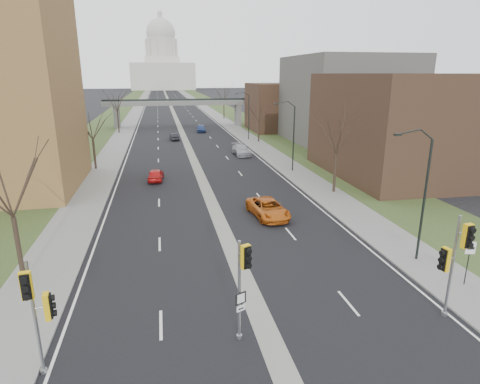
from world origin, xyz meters
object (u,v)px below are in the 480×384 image
object	(u,v)px
signal_pole_median	(243,274)
car_left_near	(156,175)
signal_pole_left	(37,304)
car_left_far	(174,137)
signal_pole_right	(455,254)
car_right_far	(201,128)
speed_limit_sign	(469,255)
car_right_mid	(241,150)
car_right_near	(268,208)

from	to	relation	value
signal_pole_median	car_left_near	xyz separation A→B (m)	(-4.03, 30.72, -2.77)
signal_pole_left	signal_pole_median	distance (m)	8.34
car_left_far	signal_pole_left	bearing A→B (deg)	76.63
signal_pole_right	car_right_far	world-z (taller)	signal_pole_right
speed_limit_sign	car_left_near	bearing A→B (deg)	131.87
signal_pole_median	signal_pole_right	size ratio (longest dim) A/B	0.91
speed_limit_sign	car_right_mid	bearing A→B (deg)	106.60
signal_pole_median	car_left_far	xyz separation A→B (m)	(-0.73, 60.43, -2.82)
speed_limit_sign	car_right_near	world-z (taller)	speed_limit_sign
car_right_far	signal_pole_right	bearing A→B (deg)	-81.91
car_left_near	car_right_near	distance (m)	17.38
car_right_near	speed_limit_sign	bearing A→B (deg)	-65.47
signal_pole_median	car_right_near	xyz separation A→B (m)	(5.57, 16.23, -2.70)
speed_limit_sign	car_right_near	bearing A→B (deg)	130.42
signal_pole_left	signal_pole_median	size ratio (longest dim) A/B	1.03
signal_pole_right	car_right_near	size ratio (longest dim) A/B	0.99
signal_pole_median	car_left_near	size ratio (longest dim) A/B	1.21
signal_pole_left	car_right_mid	world-z (taller)	signal_pole_left
speed_limit_sign	car_left_far	size ratio (longest dim) A/B	0.68
speed_limit_sign	car_left_near	size ratio (longest dim) A/B	0.65
car_right_near	car_right_far	world-z (taller)	car_right_near
car_left_far	car_right_near	size ratio (longest dim) A/B	0.71
signal_pole_left	car_right_mid	distance (m)	47.55
signal_pole_median	car_right_far	size ratio (longest dim) A/B	1.11
signal_pole_left	speed_limit_sign	xyz separation A→B (m)	(22.09, 3.01, -1.40)
car_left_near	car_right_near	world-z (taller)	car_right_near
car_left_near	car_right_far	size ratio (longest dim) A/B	0.92
signal_pole_median	car_left_far	distance (m)	60.50
signal_pole_median	car_left_near	distance (m)	31.11
car_left_far	car_right_far	size ratio (longest dim) A/B	0.87
car_left_far	car_right_near	xyz separation A→B (m)	(6.30, -44.19, 0.12)
car_left_far	car_left_near	bearing A→B (deg)	77.38
signal_pole_right	car_right_mid	xyz separation A→B (m)	(-1.69, 43.96, -2.79)
car_right_near	car_right_far	xyz separation A→B (m)	(-0.20, 54.22, -0.00)
signal_pole_right	car_left_near	size ratio (longest dim) A/B	1.33
signal_pole_left	car_right_mid	bearing A→B (deg)	62.17
signal_pole_median	car_right_near	world-z (taller)	signal_pole_median
car_left_far	car_right_near	bearing A→B (deg)	91.84
signal_pole_right	speed_limit_sign	distance (m)	4.56
signal_pole_left	speed_limit_sign	world-z (taller)	signal_pole_left
signal_pole_left	car_right_near	size ratio (longest dim) A/B	0.93
signal_pole_median	car_right_mid	bearing A→B (deg)	54.95
speed_limit_sign	car_right_far	distance (m)	68.53
signal_pole_median	car_left_far	size ratio (longest dim) A/B	1.27
car_right_mid	car_right_far	world-z (taller)	car_right_mid
car_left_near	car_right_far	xyz separation A→B (m)	(9.40, 39.74, 0.06)
signal_pole_left	car_right_far	xyz separation A→B (m)	(13.69, 71.01, -2.60)
signal_pole_median	speed_limit_sign	bearing A→B (deg)	-13.62
signal_pole_median	speed_limit_sign	xyz separation A→B (m)	(13.77, 2.46, -1.51)
signal_pole_right	car_right_mid	size ratio (longest dim) A/B	1.00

